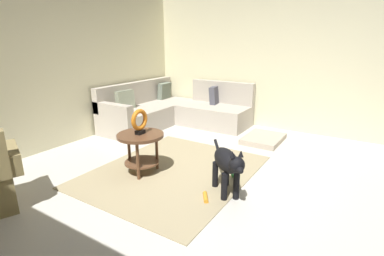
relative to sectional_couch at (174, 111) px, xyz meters
name	(u,v)px	position (x,y,z in m)	size (l,w,h in m)	color
ground_plane	(215,194)	(-1.99, -2.01, -0.34)	(6.00, 6.00, 0.10)	beige
wall_back	(50,63)	(-1.99, 0.93, 1.06)	(6.00, 0.12, 2.70)	beige
wall_right	(289,60)	(0.95, -2.01, 1.06)	(0.12, 6.00, 2.70)	beige
area_rug	(174,171)	(-1.84, -1.31, -0.29)	(2.30, 1.90, 0.01)	tan
sectional_couch	(174,111)	(0.00, 0.00, 0.00)	(2.20, 2.25, 0.88)	#B2A899
side_table	(141,143)	(-2.09, -0.97, 0.12)	(0.60, 0.60, 0.54)	brown
torus_sculpture	(140,121)	(-2.09, -0.97, 0.42)	(0.28, 0.08, 0.33)	black
dog_bed_mat	(263,139)	(-0.01, -1.93, -0.25)	(0.80, 0.60, 0.09)	#B2A38E
dog	(227,164)	(-2.01, -2.17, 0.09)	(0.63, 0.64, 0.63)	black
dog_toy_ball	(235,174)	(-1.58, -2.09, -0.24)	(0.11, 0.11, 0.11)	green
dog_toy_rope	(206,197)	(-2.24, -2.03, -0.27)	(0.05, 0.05, 0.20)	orange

